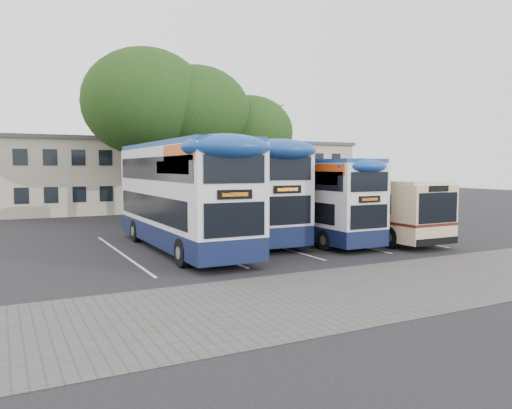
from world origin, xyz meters
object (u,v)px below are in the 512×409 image
at_px(tree_right, 250,132).
at_px(bus_single, 361,204).
at_px(tree_mid, 196,112).
at_px(bus_dd_mid, 230,188).
at_px(lamp_post, 281,152).
at_px(bus_dd_right, 306,196).
at_px(bus_dd_left, 181,191).
at_px(tree_left, 146,103).

height_order(tree_right, bus_single, tree_right).
height_order(tree_mid, bus_dd_mid, tree_mid).
xyz_separation_m(lamp_post, bus_single, (-4.12, -15.73, -3.32)).
relative_size(tree_right, bus_dd_right, 0.93).
height_order(tree_right, bus_dd_right, tree_right).
bearing_deg(bus_dd_left, bus_dd_right, 0.57).
bearing_deg(tree_mid, bus_dd_mid, -100.85).
xyz_separation_m(bus_dd_right, bus_single, (3.17, -0.55, -0.51)).
bearing_deg(bus_single, bus_dd_mid, 156.30).
relative_size(lamp_post, bus_dd_mid, 0.77).
xyz_separation_m(lamp_post, bus_dd_left, (-14.09, -15.24, -2.40)).
height_order(bus_dd_left, bus_dd_right, bus_dd_left).
bearing_deg(lamp_post, bus_dd_right, -115.66).
bearing_deg(bus_dd_right, bus_dd_left, -179.43).
relative_size(bus_dd_mid, bus_dd_right, 1.18).
distance_m(tree_left, bus_dd_mid, 12.31).
xyz_separation_m(lamp_post, tree_mid, (-8.62, -2.72, 2.66)).
xyz_separation_m(bus_dd_left, bus_dd_mid, (3.52, 2.35, 0.01)).
bearing_deg(tree_mid, bus_dd_right, -83.91).
distance_m(tree_left, bus_single, 17.14).
xyz_separation_m(tree_mid, bus_single, (4.50, -13.00, -5.97)).
relative_size(tree_left, bus_dd_mid, 1.03).
distance_m(tree_right, bus_dd_right, 14.06).
height_order(tree_left, bus_dd_right, tree_left).
relative_size(bus_dd_left, bus_dd_mid, 1.00).
distance_m(lamp_post, tree_right, 4.75).
xyz_separation_m(tree_left, tree_mid, (3.49, -0.70, -0.53)).
relative_size(tree_right, bus_single, 0.89).
bearing_deg(tree_left, tree_right, -0.97).
bearing_deg(bus_dd_mid, tree_left, 98.07).
xyz_separation_m(tree_left, bus_single, (7.99, -13.70, -6.50)).
height_order(tree_mid, bus_dd_right, tree_mid).
xyz_separation_m(tree_mid, tree_right, (4.62, 0.57, -1.28)).
bearing_deg(bus_dd_left, bus_single, -2.79).
bearing_deg(lamp_post, bus_dd_left, -132.75).
relative_size(tree_mid, bus_single, 1.05).
bearing_deg(bus_dd_mid, bus_dd_right, -34.80).
distance_m(tree_mid, bus_dd_mid, 11.52).
distance_m(bus_dd_right, bus_single, 3.26).
bearing_deg(tree_left, bus_dd_left, -98.51).
bearing_deg(lamp_post, tree_right, -151.66).
height_order(lamp_post, tree_left, tree_left).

